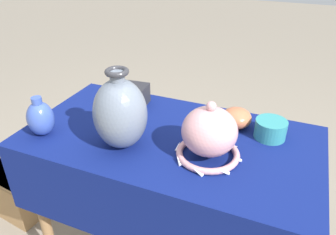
% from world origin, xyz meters
% --- Properties ---
extents(display_table, '(1.08, 0.58, 0.71)m').
position_xyz_m(display_table, '(0.00, -0.02, 0.62)').
color(display_table, olive).
rests_on(display_table, ground_plane).
extents(vase_tall_bulbous, '(0.18, 0.18, 0.28)m').
position_xyz_m(vase_tall_bulbous, '(-0.13, -0.12, 0.84)').
color(vase_tall_bulbous, slate).
rests_on(vase_tall_bulbous, display_table).
extents(vase_dome_bell, '(0.22, 0.22, 0.21)m').
position_xyz_m(vase_dome_bell, '(0.17, -0.07, 0.80)').
color(vase_dome_bell, '#D19399').
rests_on(vase_dome_bell, display_table).
extents(mosaic_tile_box, '(0.13, 0.13, 0.09)m').
position_xyz_m(mosaic_tile_box, '(-0.24, 0.17, 0.75)').
color(mosaic_tile_box, '#232328').
rests_on(mosaic_tile_box, display_table).
extents(jar_round_cobalt, '(0.10, 0.10, 0.15)m').
position_xyz_m(jar_round_cobalt, '(-0.44, -0.17, 0.78)').
color(jar_round_cobalt, '#3851A8').
rests_on(jar_round_cobalt, display_table).
extents(pot_squat_teal, '(0.11, 0.11, 0.07)m').
position_xyz_m(pot_squat_teal, '(0.34, 0.13, 0.75)').
color(pot_squat_teal, teal).
rests_on(pot_squat_teal, display_table).
extents(bowl_shallow_terracotta, '(0.11, 0.11, 0.08)m').
position_xyz_m(bowl_shallow_terracotta, '(0.21, 0.16, 0.75)').
color(bowl_shallow_terracotta, '#BC6642').
rests_on(bowl_shallow_terracotta, display_table).
extents(wooden_crate, '(0.35, 0.36, 0.27)m').
position_xyz_m(wooden_crate, '(-0.88, 0.04, 0.14)').
color(wooden_crate, '#A37A4C').
rests_on(wooden_crate, ground_plane).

